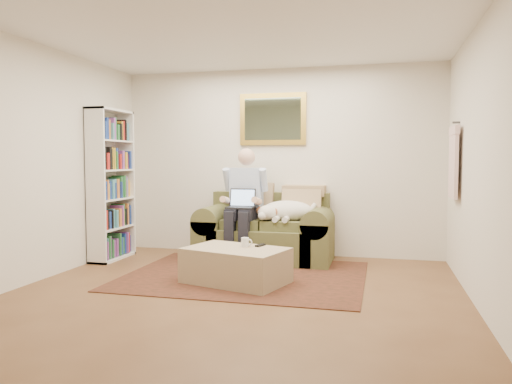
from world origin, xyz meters
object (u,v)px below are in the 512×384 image
at_px(laptop, 241,203).
at_px(bookshelf, 111,185).
at_px(sleeping_dog, 288,211).
at_px(coffee_mug, 245,242).
at_px(sofa, 265,237).
at_px(ottoman, 236,266).
at_px(seated_man, 243,205).

height_order(laptop, bookshelf, bookshelf).
bearing_deg(bookshelf, sleeping_dog, 8.06).
height_order(coffee_mug, bookshelf, bookshelf).
xyz_separation_m(sofa, ottoman, (-0.03, -1.30, -0.11)).
bearing_deg(ottoman, coffee_mug, 54.89).
bearing_deg(laptop, sleeping_dog, 13.64).
relative_size(ottoman, coffee_mug, 10.55).
relative_size(sofa, laptop, 5.15).
bearing_deg(seated_man, coffee_mug, -73.24).
xyz_separation_m(laptop, coffee_mug, (0.31, -0.97, -0.34)).
bearing_deg(laptop, bookshelf, -173.82).
xyz_separation_m(sleeping_dog, ottoman, (-0.34, -1.21, -0.48)).
bearing_deg(laptop, sofa, 41.02).
xyz_separation_m(sofa, seated_man, (-0.26, -0.16, 0.44)).
bearing_deg(coffee_mug, sleeping_dog, 76.33).
distance_m(sofa, laptop, 0.59).
distance_m(seated_man, laptop, 0.08).
height_order(sleeping_dog, ottoman, sleeping_dog).
bearing_deg(sleeping_dog, sofa, 164.26).
height_order(seated_man, bookshelf, bookshelf).
xyz_separation_m(laptop, ottoman, (0.24, -1.07, -0.59)).
relative_size(sleeping_dog, ottoman, 0.69).
distance_m(ottoman, bookshelf, 2.33).
distance_m(coffee_mug, bookshelf, 2.28).
distance_m(sofa, seated_man, 0.54).
height_order(ottoman, bookshelf, bookshelf).
bearing_deg(seated_man, laptop, -90.00).
distance_m(sleeping_dog, bookshelf, 2.38).
distance_m(laptop, bookshelf, 1.78).
distance_m(laptop, ottoman, 1.24).
distance_m(seated_man, coffee_mug, 1.12).
relative_size(seated_man, laptop, 4.33).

